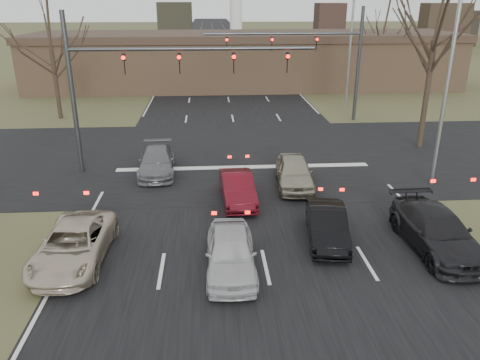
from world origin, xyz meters
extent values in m
plane|color=#4B532C|center=(0.00, 0.00, 0.00)|extent=(360.00, 360.00, 0.00)
cube|color=black|center=(0.00, 60.00, 0.01)|extent=(14.00, 300.00, 0.02)
cube|color=black|center=(0.00, 15.00, 0.01)|extent=(200.00, 14.00, 0.02)
cube|color=#876548|center=(2.00, 38.00, 2.30)|extent=(42.00, 10.00, 4.60)
cube|color=#38281E|center=(2.00, 38.00, 4.95)|extent=(42.40, 10.40, 0.70)
cylinder|color=#383A3D|center=(-8.50, 13.00, 4.00)|extent=(0.24, 0.24, 8.00)
cylinder|color=#383A3D|center=(-2.50, 13.00, 6.20)|extent=(12.00, 0.18, 0.18)
imported|color=black|center=(-5.83, 13.00, 5.50)|extent=(0.16, 0.20, 1.00)
imported|color=black|center=(-3.17, 13.00, 5.50)|extent=(0.16, 0.20, 1.00)
imported|color=black|center=(-0.50, 13.00, 5.50)|extent=(0.16, 0.20, 1.00)
imported|color=black|center=(2.17, 13.00, 5.50)|extent=(0.16, 0.20, 1.00)
cylinder|color=#383A3D|center=(9.00, 23.00, 4.00)|extent=(0.24, 0.24, 8.00)
cylinder|color=#383A3D|center=(3.50, 23.00, 6.20)|extent=(11.00, 0.18, 0.18)
imported|color=black|center=(5.86, 23.00, 5.50)|extent=(0.16, 0.20, 1.00)
imported|color=black|center=(2.71, 23.00, 5.50)|extent=(0.16, 0.20, 1.00)
imported|color=black|center=(-0.43, 23.00, 5.50)|extent=(0.16, 0.20, 1.00)
cylinder|color=gray|center=(9.00, 10.00, 5.00)|extent=(0.18, 0.18, 10.00)
cylinder|color=gray|center=(9.50, 27.00, 5.00)|extent=(0.18, 0.18, 10.00)
cylinder|color=black|center=(11.00, 16.00, 3.16)|extent=(0.32, 0.32, 6.33)
cylinder|color=black|center=(-13.00, 25.00, 2.61)|extent=(0.32, 0.32, 5.23)
cylinder|color=black|center=(15.00, 35.00, 2.48)|extent=(0.32, 0.32, 4.95)
imported|color=#C1B59C|center=(-6.50, 3.82, 0.66)|extent=(2.33, 4.79, 1.31)
imported|color=#BDBDBF|center=(-1.18, 2.88, 0.69)|extent=(1.69, 4.07, 1.38)
imported|color=black|center=(2.49, 4.73, 0.64)|extent=(1.86, 4.01, 1.27)
imported|color=black|center=(6.25, 3.86, 0.71)|extent=(2.12, 4.96, 1.43)
imported|color=slate|center=(-4.54, 12.50, 0.64)|extent=(2.02, 4.49, 1.28)
imported|color=#4F0B14|center=(-0.61, 8.54, 0.64)|extent=(1.57, 3.96, 1.28)
imported|color=gray|center=(2.23, 10.23, 0.71)|extent=(1.98, 4.26, 1.41)
camera|label=1|loc=(-1.79, -10.57, 8.49)|focal=35.00mm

